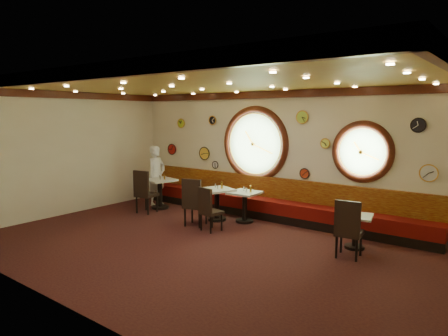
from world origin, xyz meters
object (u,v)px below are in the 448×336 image
condiment_c_pepper (246,190)px  condiment_d_bottle (360,211)px  table_b (217,200)px  chair_a (144,189)px  condiment_b_salt (215,186)px  condiment_a_pepper (160,178)px  condiment_d_pepper (358,213)px  condiment_b_bottle (222,185)px  condiment_c_bottle (251,189)px  table_a (160,190)px  chair_b (194,199)px  waiter (157,176)px  chair_d (348,225)px  condiment_d_salt (354,212)px  chair_c (208,206)px  condiment_c_salt (244,189)px  condiment_a_salt (160,177)px  condiment_a_bottle (164,177)px  condiment_b_pepper (217,187)px  table_c (245,203)px  table_d (355,227)px

condiment_c_pepper → condiment_d_bottle: 2.78m
table_b → chair_a: chair_a is taller
table_b → condiment_b_salt: condiment_b_salt is taller
condiment_a_pepper → condiment_d_pepper: size_ratio=0.83×
condiment_b_bottle → condiment_c_bottle: 0.74m
chair_a → condiment_b_bottle: 2.19m
table_a → table_b: 2.05m
chair_b → waiter: waiter is taller
chair_d → condiment_c_bottle: size_ratio=4.23×
condiment_b_salt → condiment_d_bottle: bearing=0.0°
condiment_d_salt → condiment_d_pepper: 0.13m
chair_d → condiment_d_pepper: (-0.04, 0.64, 0.10)m
chair_c → condiment_c_pepper: chair_c is taller
table_a → condiment_b_bottle: 2.18m
table_b → condiment_c_salt: condiment_c_salt is taller
condiment_a_salt → condiment_d_salt: bearing=-0.6°
table_b → chair_d: 3.61m
condiment_a_salt → condiment_b_salt: (2.02, -0.02, -0.03)m
chair_d → condiment_b_bottle: bearing=160.7°
condiment_c_pepper → waiter: (-3.14, 0.05, 0.06)m
chair_c → condiment_c_salt: 1.24m
condiment_a_pepper → chair_d: bearing=-6.6°
chair_b → condiment_a_bottle: size_ratio=4.79×
condiment_c_salt → condiment_a_pepper: (-2.55, -0.36, 0.07)m
chair_c → condiment_b_salt: size_ratio=6.32×
table_b → chair_d: size_ratio=1.39×
table_b → waiter: bearing=173.5°
table_a → condiment_b_pepper: bearing=-1.0°
table_a → table_c: size_ratio=1.19×
chair_a → condiment_d_bottle: (5.46, 0.72, 0.08)m
condiment_a_bottle → condiment_b_bottle: 1.98m
chair_a → waiter: bearing=108.5°
condiment_d_pepper → condiment_b_bottle: 3.42m
chair_d → condiment_a_bottle: chair_d is taller
condiment_a_bottle → table_c: bearing=4.8°
table_b → chair_a: size_ratio=1.32×
condiment_d_salt → waiter: size_ratio=0.05×
condiment_a_salt → condiment_a_pepper: 0.22m
table_a → condiment_b_bottle: bearing=1.2°
condiment_d_salt → condiment_d_pepper: bearing=-39.2°
chair_a → condiment_b_salt: 1.99m
table_a → condiment_b_pepper: 2.10m
table_c → condiment_a_pepper: condiment_a_pepper is taller
chair_d → condiment_d_salt: 0.75m
chair_d → condiment_b_pepper: bearing=162.2°
chair_c → condiment_d_salt: chair_c is taller
condiment_b_pepper → condiment_c_bottle: size_ratio=0.55×
table_d → condiment_c_salt: bearing=173.1°
chair_b → waiter: 2.57m
condiment_a_bottle → table_b: bearing=-1.7°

